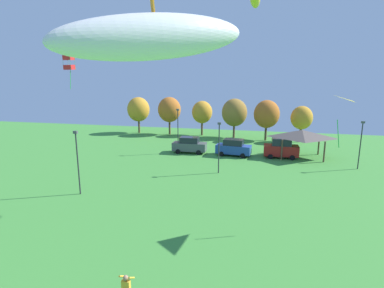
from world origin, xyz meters
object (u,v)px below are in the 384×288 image
Objects in this scene: light_post_1 at (361,142)px; treeline_tree_2 at (202,112)px; light_post_3 at (78,159)px; treeline_tree_4 at (267,114)px; treeline_tree_0 at (138,109)px; park_pavilion at (302,134)px; parked_car_second_from_left at (234,147)px; light_post_0 at (219,144)px; treeline_tree_1 at (169,110)px; parked_car_leftmost at (189,145)px; kite_flying_7 at (69,63)px; light_post_2 at (178,128)px; treeline_tree_5 at (302,118)px; kite_flying_6 at (331,106)px; kite_flying_5 at (155,37)px; treeline_tree_3 at (234,113)px; parked_car_third_from_left at (281,148)px.

light_post_1 is 0.88× the size of treeline_tree_2.
treeline_tree_4 is at bearing 60.73° from light_post_3.
park_pavilion is at bearing -23.76° from treeline_tree_0.
parked_car_second_from_left is at bearing -171.47° from park_pavilion.
light_post_0 is 0.82× the size of treeline_tree_0.
treeline_tree_1 reaches higher than light_post_1.
parked_car_leftmost is at bearing 71.47° from light_post_3.
kite_flying_7 is 9.10m from light_post_3.
park_pavilion is 1.06× the size of light_post_2.
treeline_tree_2 is 1.07× the size of treeline_tree_5.
parked_car_leftmost is at bearing -45.38° from treeline_tree_0.
treeline_tree_4 reaches higher than light_post_3.
light_post_2 is 0.98× the size of treeline_tree_2.
treeline_tree_2 is at bearing 81.26° from light_post_3.
light_post_3 is at bearing -151.79° from light_post_1.
kite_flying_7 is 0.57× the size of light_post_1.
light_post_2 is 20.95m from treeline_tree_5.
kite_flying_7 is 16.99m from light_post_2.
park_pavilion is (0.77, 19.31, -5.14)m from kite_flying_6.
light_post_0 is at bearing -161.38° from light_post_1.
kite_flying_5 is 32.63m from light_post_2.
treeline_tree_1 is at bearing -1.61° from treeline_tree_0.
parked_car_second_from_left is at bearing 2.31° from light_post_2.
kite_flying_5 reaches higher than treeline_tree_4.
treeline_tree_0 is at bearing 133.29° from parked_car_leftmost.
light_post_1 is at bearing 63.99° from kite_flying_5.
parked_car_second_from_left is at bearing 44.41° from kite_flying_7.
park_pavilion is at bearing 87.71° from kite_flying_6.
light_post_1 is 22.08m from light_post_2.
light_post_3 is at bearing -140.96° from light_post_0.
treeline_tree_3 reaches higher than park_pavilion.
light_post_2 is 14.63m from treeline_tree_3.
light_post_1 is 22.16m from treeline_tree_3.
light_post_3 is (-26.18, -14.04, 0.11)m from light_post_1.
kite_flying_5 is 1.15× the size of parked_car_third_from_left.
kite_flying_5 reaches higher than light_post_1.
light_post_0 reaches higher than parked_car_third_from_left.
treeline_tree_4 is at bearing 75.72° from light_post_0.
light_post_2 reaches higher than light_post_1.
treeline_tree_1 is (-19.21, 13.12, 3.29)m from parked_car_third_from_left.
kite_flying_7 reaches higher than treeline_tree_5.
kite_flying_7 reaches higher than treeline_tree_2.
kite_flying_6 is 0.44× the size of treeline_tree_3.
treeline_tree_5 is (5.48, -0.03, -0.45)m from treeline_tree_4.
treeline_tree_3 reaches higher than light_post_3.
kite_flying_5 reaches higher than treeline_tree_0.
park_pavilion is 7.10m from light_post_1.
parked_car_leftmost is at bearing -85.73° from treeline_tree_2.
kite_flying_7 is at bearing -115.81° from treeline_tree_3.
kite_flying_6 is 22.57m from kite_flying_7.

